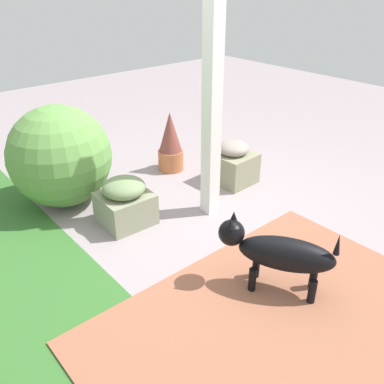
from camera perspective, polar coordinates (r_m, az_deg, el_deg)
ground_plane at (r=3.64m, az=2.99°, el=-5.41°), size 12.00×12.00×0.00m
brick_path at (r=2.81m, az=13.15°, el=-18.25°), size 1.80×2.40×0.02m
porch_pillar at (r=3.52m, az=2.78°, el=11.72°), size 0.13×0.13×2.02m
stone_planter_nearest at (r=4.40m, az=5.64°, el=3.96°), size 0.46×0.42×0.46m
stone_planter_mid at (r=3.69m, az=-9.25°, el=-1.34°), size 0.43×0.45×0.44m
round_shrub at (r=4.06m, az=-17.79°, el=4.72°), size 0.96×0.96×0.96m
terracotta_pot_spiky at (r=4.63m, az=-3.01°, el=6.80°), size 0.29×0.29×0.67m
dog at (r=2.90m, az=11.77°, el=-8.12°), size 0.76×0.56×0.56m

